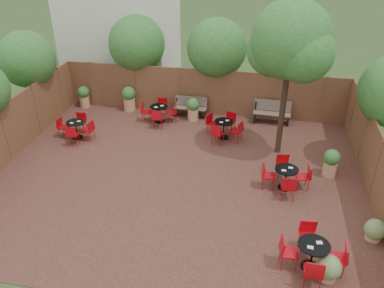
# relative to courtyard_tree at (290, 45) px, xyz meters

# --- Properties ---
(ground) EXTENTS (80.00, 80.00, 0.00)m
(ground) POSITION_rel_courtyard_tree_xyz_m (-3.24, -2.23, -3.92)
(ground) COLOR #354F23
(ground) RESTS_ON ground
(courtyard_paving) EXTENTS (12.00, 10.00, 0.02)m
(courtyard_paving) POSITION_rel_courtyard_tree_xyz_m (-3.24, -2.23, -3.91)
(courtyard_paving) COLOR #361B16
(courtyard_paving) RESTS_ON ground
(fence_back) EXTENTS (12.00, 0.08, 2.00)m
(fence_back) POSITION_rel_courtyard_tree_xyz_m (-3.24, 2.77, -2.92)
(fence_back) COLOR brown
(fence_back) RESTS_ON ground
(fence_left) EXTENTS (0.08, 10.00, 2.00)m
(fence_left) POSITION_rel_courtyard_tree_xyz_m (-9.24, -2.23, -2.92)
(fence_left) COLOR brown
(fence_left) RESTS_ON ground
(fence_right) EXTENTS (0.08, 10.00, 2.00)m
(fence_right) POSITION_rel_courtyard_tree_xyz_m (2.76, -2.23, -2.92)
(fence_right) COLOR brown
(fence_right) RESTS_ON ground
(neighbour_building) EXTENTS (5.00, 4.00, 8.00)m
(neighbour_building) POSITION_rel_courtyard_tree_xyz_m (-7.74, 5.77, 0.08)
(neighbour_building) COLOR silver
(neighbour_building) RESTS_ON ground
(overhang_foliage) EXTENTS (15.50, 10.46, 2.49)m
(overhang_foliage) POSITION_rel_courtyard_tree_xyz_m (-4.64, 0.98, -1.25)
(overhang_foliage) COLOR #286420
(overhang_foliage) RESTS_ON ground
(courtyard_tree) EXTENTS (2.72, 2.62, 5.35)m
(courtyard_tree) POSITION_rel_courtyard_tree_xyz_m (0.00, 0.00, 0.00)
(courtyard_tree) COLOR black
(courtyard_tree) RESTS_ON courtyard_paving
(park_bench_left) EXTENTS (1.38, 0.47, 0.85)m
(park_bench_left) POSITION_rel_courtyard_tree_xyz_m (-3.67, 2.39, -3.46)
(park_bench_left) COLOR brown
(park_bench_left) RESTS_ON courtyard_paving
(park_bench_right) EXTENTS (1.54, 0.57, 0.93)m
(park_bench_right) POSITION_rel_courtyard_tree_xyz_m (-0.25, 2.40, -3.42)
(park_bench_right) COLOR brown
(park_bench_right) RESTS_ON courtyard_paving
(bistro_tables) EXTENTS (9.82, 8.52, 0.85)m
(bistro_tables) POSITION_rel_courtyard_tree_xyz_m (-2.51, -1.30, -3.49)
(bistro_tables) COLOR black
(bistro_tables) RESTS_ON courtyard_paving
(planters) EXTENTS (10.73, 4.29, 1.10)m
(planters) POSITION_rel_courtyard_tree_xyz_m (-4.41, 1.53, -3.36)
(planters) COLOR tan
(planters) RESTS_ON courtyard_paving
(low_shrubs) EXTENTS (2.35, 3.33, 0.64)m
(low_shrubs) POSITION_rel_courtyard_tree_xyz_m (1.34, -5.67, -3.60)
(low_shrubs) COLOR tan
(low_shrubs) RESTS_ON courtyard_paving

